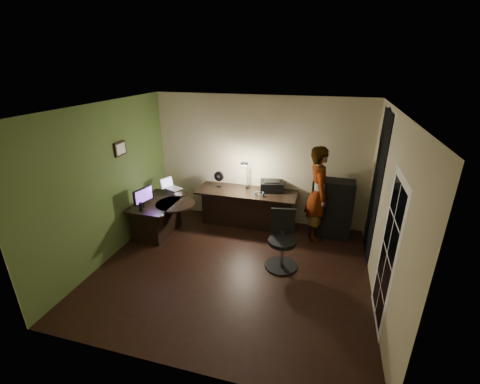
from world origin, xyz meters
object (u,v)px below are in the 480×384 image
(desk_right, at_px, (246,208))
(monitor, at_px, (143,201))
(office_chair, at_px, (282,241))
(person, at_px, (318,194))
(desk_left, at_px, (159,217))
(cabinet, at_px, (331,209))

(desk_right, height_order, monitor, monitor)
(desk_right, xyz_separation_m, office_chair, (0.96, -1.33, 0.11))
(office_chair, xyz_separation_m, person, (0.49, 1.22, 0.43))
(desk_left, bearing_deg, monitor, -109.79)
(cabinet, bearing_deg, desk_left, -164.88)
(desk_left, distance_m, desk_right, 1.82)
(desk_left, height_order, person, person)
(desk_left, relative_size, desk_right, 0.59)
(desk_right, xyz_separation_m, person, (1.45, -0.11, 0.55))
(monitor, bearing_deg, office_chair, 11.36)
(cabinet, distance_m, monitor, 3.67)
(desk_right, relative_size, office_chair, 2.08)
(office_chair, bearing_deg, desk_right, 116.42)
(desk_right, bearing_deg, office_chair, -53.91)
(person, bearing_deg, cabinet, -79.01)
(monitor, xyz_separation_m, person, (3.20, 1.03, 0.09))
(office_chair, relative_size, person, 0.54)
(cabinet, bearing_deg, person, -154.92)
(desk_right, relative_size, cabinet, 1.76)
(desk_left, relative_size, cabinet, 1.04)
(desk_left, height_order, cabinet, cabinet)
(desk_left, xyz_separation_m, cabinet, (3.36, 0.83, 0.24))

